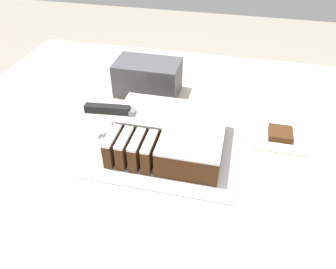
# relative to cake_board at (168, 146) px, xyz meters

# --- Properties ---
(countertop) EXTENTS (1.40, 1.10, 0.94)m
(countertop) POSITION_rel_cake_board_xyz_m (-0.01, 0.07, -0.47)
(countertop) COLOR beige
(countertop) RESTS_ON ground_plane
(cake_board) EXTENTS (0.38, 0.34, 0.01)m
(cake_board) POSITION_rel_cake_board_xyz_m (0.00, 0.00, 0.00)
(cake_board) COLOR silver
(cake_board) RESTS_ON countertop
(cake) EXTENTS (0.29, 0.25, 0.08)m
(cake) POSITION_rel_cake_board_xyz_m (0.01, 0.01, 0.04)
(cake) COLOR #472814
(cake) RESTS_ON cake_board
(knife) EXTENTS (0.33, 0.06, 0.02)m
(knife) POSITION_rel_cake_board_xyz_m (-0.14, 0.01, 0.09)
(knife) COLOR silver
(knife) RESTS_ON cake
(paper_napkin) EXTENTS (0.14, 0.14, 0.01)m
(paper_napkin) POSITION_rel_cake_board_xyz_m (0.30, 0.11, 0.00)
(paper_napkin) COLOR white
(paper_napkin) RESTS_ON countertop
(brownie) EXTENTS (0.07, 0.07, 0.02)m
(brownie) POSITION_rel_cake_board_xyz_m (0.30, 0.11, 0.01)
(brownie) COLOR #472814
(brownie) RESTS_ON paper_napkin
(storage_box) EXTENTS (0.21, 0.13, 0.11)m
(storage_box) POSITION_rel_cake_board_xyz_m (-0.13, 0.27, 0.05)
(storage_box) COLOR #47474C
(storage_box) RESTS_ON countertop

